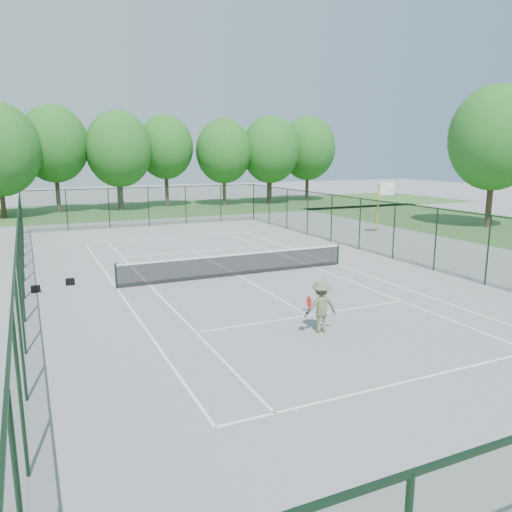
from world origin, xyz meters
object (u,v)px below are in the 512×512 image
(tennis_net, at_px, (238,263))
(tennis_player, at_px, (321,307))
(sports_bag_a, at_px, (36,289))
(basketball_goal, at_px, (383,197))

(tennis_net, height_order, tennis_player, tennis_player)
(sports_bag_a, bearing_deg, basketball_goal, 10.58)
(sports_bag_a, bearing_deg, tennis_net, -10.78)
(tennis_net, distance_m, sports_bag_a, 8.63)
(tennis_net, height_order, basketball_goal, basketball_goal)
(basketball_goal, xyz_separation_m, tennis_player, (-14.55, -15.22, -1.74))
(tennis_net, xyz_separation_m, tennis_player, (-0.51, -7.96, 0.25))
(tennis_net, relative_size, tennis_player, 5.90)
(sports_bag_a, distance_m, tennis_player, 11.94)
(tennis_net, xyz_separation_m, sports_bag_a, (-8.58, 0.82, -0.44))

